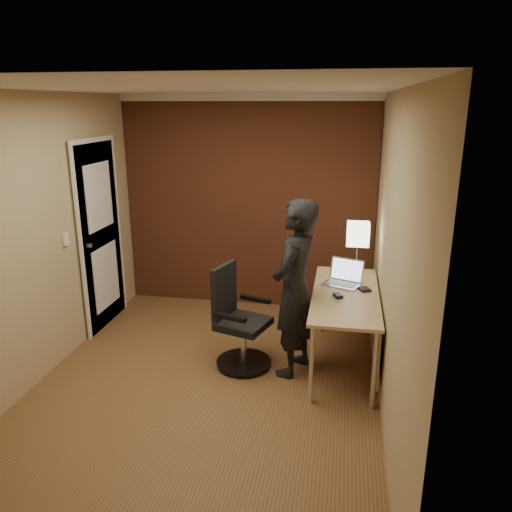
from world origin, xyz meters
name	(u,v)px	position (x,y,z in m)	size (l,w,h in m)	color
room	(217,200)	(-0.27, 1.54, 1.37)	(4.00, 4.00, 4.00)	brown
desk	(353,307)	(1.25, 0.58, 0.60)	(0.60, 1.50, 0.73)	tan
desk_lamp	(358,235)	(1.27, 1.13, 1.15)	(0.22, 0.22, 0.54)	silver
laptop	(344,277)	(1.16, 0.84, 0.79)	(0.40, 0.36, 0.23)	silver
mouse	(338,296)	(1.11, 0.46, 0.75)	(0.06, 0.10, 0.03)	black
wallet	(365,289)	(1.35, 0.68, 0.74)	(0.09, 0.11, 0.02)	black
office_chair	(238,324)	(0.20, 0.41, 0.42)	(0.54, 0.60, 0.96)	black
person	(295,289)	(0.73, 0.39, 0.81)	(0.59, 0.39, 1.62)	black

